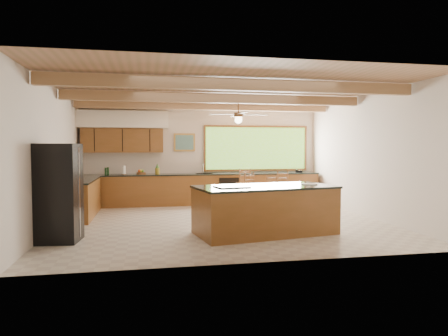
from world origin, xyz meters
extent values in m
plane|color=beige|center=(0.00, 0.00, 0.00)|extent=(7.20, 7.20, 0.00)
cube|color=beige|center=(0.00, 3.25, 1.50)|extent=(7.20, 0.04, 3.00)
cube|color=beige|center=(0.00, -3.25, 1.50)|extent=(7.20, 0.04, 3.00)
cube|color=beige|center=(-3.60, 0.00, 1.50)|extent=(0.04, 6.50, 3.00)
cube|color=beige|center=(3.60, 0.00, 1.50)|extent=(0.04, 6.50, 3.00)
cube|color=#94664A|center=(0.00, 0.00, 3.00)|extent=(7.20, 6.50, 0.04)
cube|color=olive|center=(0.00, -1.60, 2.86)|extent=(7.10, 0.15, 0.22)
cube|color=olive|center=(0.00, 0.50, 2.86)|extent=(7.10, 0.15, 0.22)
cube|color=olive|center=(0.00, 2.30, 2.86)|extent=(7.10, 0.15, 0.22)
cube|color=brown|center=(-2.35, 3.06, 1.90)|extent=(2.30, 0.35, 0.70)
cube|color=silver|center=(-2.35, 2.99, 2.50)|extent=(2.60, 0.50, 0.48)
cylinder|color=#FFEABF|center=(-3.05, 2.99, 2.27)|extent=(0.10, 0.10, 0.01)
cylinder|color=#FFEABF|center=(-1.65, 2.99, 2.27)|extent=(0.10, 0.10, 0.01)
cube|color=#8EC145|center=(1.70, 3.22, 1.67)|extent=(3.20, 0.04, 1.30)
cube|color=#AD7D34|center=(-0.55, 3.22, 1.85)|extent=(0.64, 0.03, 0.54)
cube|color=#3B6A4F|center=(-0.55, 3.20, 1.85)|extent=(0.54, 0.01, 0.44)
cube|color=brown|center=(0.00, 2.91, 0.44)|extent=(7.00, 0.65, 0.88)
cube|color=black|center=(0.00, 2.91, 0.90)|extent=(7.04, 0.69, 0.04)
cube|color=brown|center=(-3.26, 1.35, 0.44)|extent=(0.65, 2.35, 0.88)
cube|color=black|center=(-3.26, 1.35, 0.90)|extent=(0.69, 2.39, 0.04)
cube|color=black|center=(0.70, 2.58, 0.42)|extent=(0.60, 0.02, 0.78)
cube|color=silver|center=(0.00, 2.91, 0.91)|extent=(0.50, 0.38, 0.03)
cylinder|color=silver|center=(0.00, 3.11, 1.07)|extent=(0.03, 0.03, 0.30)
cylinder|color=silver|center=(0.00, 3.01, 1.20)|extent=(0.03, 0.20, 0.03)
cylinder|color=white|center=(-2.32, 2.90, 1.05)|extent=(0.10, 0.10, 0.25)
cylinder|color=#1A411A|center=(-2.85, 3.09, 1.02)|extent=(0.05, 0.05, 0.19)
cylinder|color=#1A411A|center=(-2.78, 3.07, 1.02)|extent=(0.06, 0.06, 0.20)
cube|color=black|center=(2.98, 2.87, 0.97)|extent=(0.24, 0.21, 0.09)
cube|color=brown|center=(0.62, -1.35, 0.45)|extent=(2.84, 1.68, 0.90)
cube|color=black|center=(0.62, -1.35, 0.92)|extent=(2.89, 1.72, 0.04)
cube|color=black|center=(-0.08, -1.47, 0.95)|extent=(0.67, 0.57, 0.02)
cylinder|color=white|center=(1.60, -1.21, 0.95)|extent=(0.33, 0.33, 0.02)
cube|color=black|center=(-3.22, -1.30, 0.88)|extent=(0.75, 0.74, 1.77)
cube|color=silver|center=(-2.88, -1.30, 0.88)|extent=(0.02, 0.05, 1.63)
cube|color=brown|center=(1.65, 1.60, 0.58)|extent=(0.36, 0.36, 0.04)
cylinder|color=brown|center=(1.52, 1.46, 0.28)|extent=(0.03, 0.03, 0.56)
cylinder|color=brown|center=(1.79, 1.46, 0.28)|extent=(0.03, 0.03, 0.56)
cylinder|color=brown|center=(1.52, 1.74, 0.28)|extent=(0.03, 0.03, 0.56)
cylinder|color=brown|center=(1.79, 1.74, 0.28)|extent=(0.03, 0.03, 0.56)
cube|color=brown|center=(1.11, 2.45, 0.66)|extent=(0.40, 0.40, 0.04)
cylinder|color=brown|center=(0.96, 2.30, 0.32)|extent=(0.04, 0.04, 0.64)
cylinder|color=brown|center=(1.27, 2.30, 0.32)|extent=(0.04, 0.04, 0.64)
cylinder|color=brown|center=(0.96, 2.60, 0.32)|extent=(0.04, 0.04, 0.64)
cylinder|color=brown|center=(1.27, 2.60, 0.32)|extent=(0.04, 0.04, 0.64)
cube|color=brown|center=(0.95, 1.60, 0.63)|extent=(0.49, 0.49, 0.04)
cylinder|color=brown|center=(0.80, 1.45, 0.30)|extent=(0.04, 0.04, 0.61)
cylinder|color=brown|center=(1.10, 1.45, 0.30)|extent=(0.04, 0.04, 0.61)
cylinder|color=brown|center=(0.80, 1.75, 0.30)|extent=(0.04, 0.04, 0.61)
cylinder|color=brown|center=(1.10, 1.75, 0.30)|extent=(0.04, 0.04, 0.61)
cube|color=brown|center=(2.00, 1.77, 0.64)|extent=(0.40, 0.40, 0.04)
cylinder|color=brown|center=(1.85, 1.62, 0.31)|extent=(0.04, 0.04, 0.62)
cylinder|color=brown|center=(2.15, 1.62, 0.31)|extent=(0.04, 0.04, 0.62)
cylinder|color=brown|center=(1.85, 1.92, 0.31)|extent=(0.04, 0.04, 0.62)
cylinder|color=brown|center=(2.15, 1.92, 0.31)|extent=(0.04, 0.04, 0.62)
camera|label=1|loc=(-1.65, -8.86, 1.71)|focal=32.00mm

